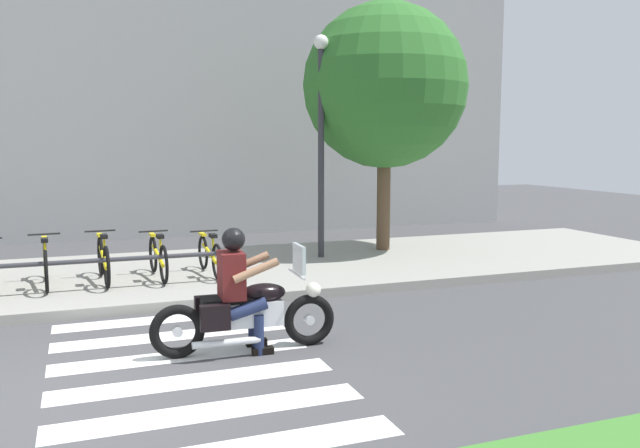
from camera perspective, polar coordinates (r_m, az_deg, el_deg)
ground_plane at (r=6.68m, az=-21.79°, el=-14.00°), size 48.00×48.00×0.00m
sidewalk at (r=11.45m, az=-21.27°, el=-4.81°), size 24.00×4.40×0.15m
crosswalk_stripe_1 at (r=6.01m, az=-9.66°, el=-15.94°), size 2.80×0.40×0.01m
crosswalk_stripe_2 at (r=6.75m, az=-10.97°, el=-13.35°), size 2.80×0.40×0.01m
crosswalk_stripe_3 at (r=7.49m, az=-12.01°, el=-11.27°), size 2.80×0.40×0.01m
crosswalk_stripe_4 at (r=8.25m, az=-12.84°, el=-9.56°), size 2.80×0.40×0.01m
crosswalk_stripe_5 at (r=9.01m, az=-13.52°, el=-8.14°), size 2.80×0.40×0.01m
motorcycle at (r=7.42m, az=-6.50°, el=-7.74°), size 2.12×0.63×1.19m
rider at (r=7.32m, az=-7.15°, el=-5.04°), size 0.64×0.55×1.42m
bicycle_2 at (r=10.84m, az=-22.97°, el=-3.21°), size 0.48×1.71×0.78m
bicycle_3 at (r=10.83m, az=-18.50°, el=-3.00°), size 0.48×1.70×0.79m
bicycle_4 at (r=10.89m, az=-14.04°, el=-2.87°), size 0.48×1.63×0.75m
bicycle_5 at (r=11.01m, az=-9.67°, el=-2.71°), size 0.48×1.56×0.72m
bike_rack at (r=10.27m, az=-20.76°, el=-3.28°), size 4.83×0.07×0.49m
street_lamp at (r=12.40m, az=0.09°, el=8.46°), size 0.28×0.28×4.35m
tree_near_rack at (r=13.42m, az=5.72°, el=11.94°), size 3.32×3.32×5.15m
building_backdrop at (r=17.11m, az=-21.79°, el=15.31°), size 24.00×1.20×9.84m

